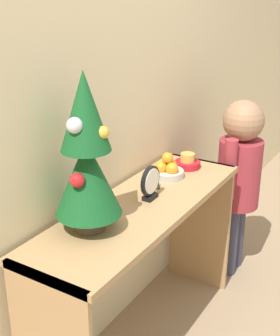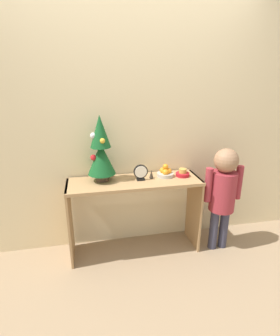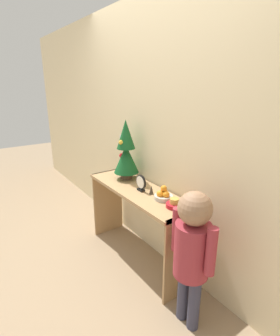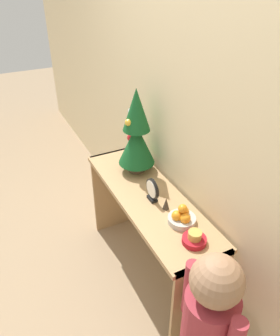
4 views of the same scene
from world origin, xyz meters
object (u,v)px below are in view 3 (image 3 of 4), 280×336
fruit_bowl (163,195)px  child_figure (192,246)px  desk_clock (141,183)px  singing_bowl (174,204)px  mini_tree (126,151)px  figurine (151,190)px

fruit_bowl → child_figure: child_figure is taller
fruit_bowl → desk_clock: bearing=-168.0°
fruit_bowl → child_figure: size_ratio=0.15×
singing_bowl → child_figure: bearing=-23.3°
fruit_bowl → desk_clock: (-0.26, -0.06, 0.04)m
mini_tree → figurine: mini_tree is taller
desk_clock → figurine: bearing=17.5°
mini_tree → fruit_bowl: (0.62, -0.01, -0.26)m
singing_bowl → mini_tree: bearing=177.3°
desk_clock → singing_bowl: bearing=3.7°
fruit_bowl → singing_bowl: fruit_bowl is taller
mini_tree → child_figure: size_ratio=0.58×
desk_clock → child_figure: child_figure is taller
figurine → child_figure: size_ratio=0.08×
fruit_bowl → desk_clock: 0.27m
singing_bowl → figurine: 0.32m
mini_tree → child_figure: 1.24m
fruit_bowl → singing_bowl: 0.17m
desk_clock → child_figure: 0.83m
fruit_bowl → singing_bowl: bearing=-9.3°
fruit_bowl → child_figure: 0.58m
singing_bowl → desk_clock: size_ratio=0.86×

